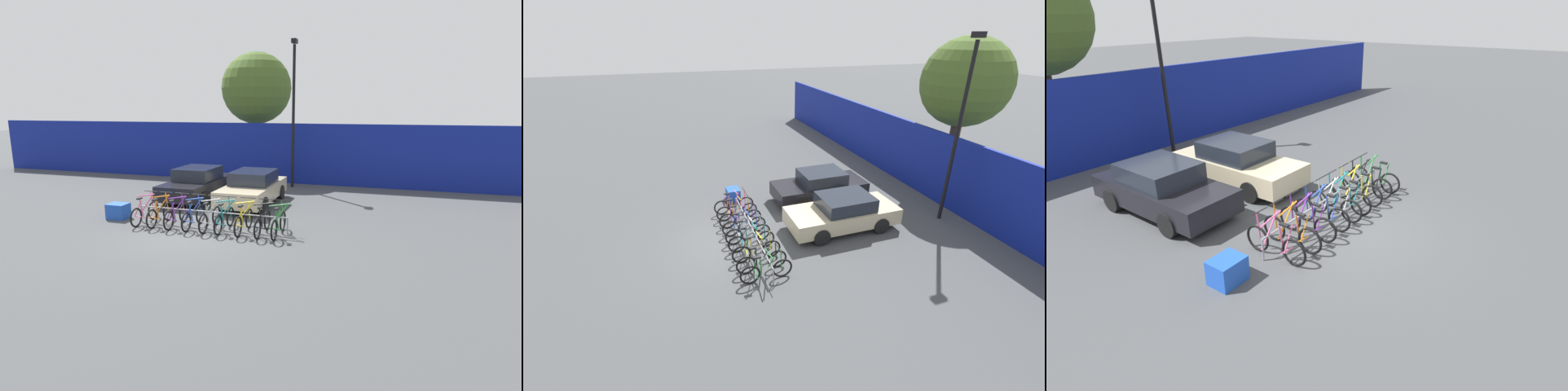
# 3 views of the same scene
# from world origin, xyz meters

# --- Properties ---
(ground_plane) EXTENTS (120.00, 120.00, 0.00)m
(ground_plane) POSITION_xyz_m (0.00, 0.00, 0.00)
(ground_plane) COLOR #424447
(hoarding_wall) EXTENTS (36.00, 0.16, 3.13)m
(hoarding_wall) POSITION_xyz_m (0.00, 9.50, 1.56)
(hoarding_wall) COLOR navy
(hoarding_wall) RESTS_ON ground
(bike_rack) EXTENTS (5.32, 0.04, 0.57)m
(bike_rack) POSITION_xyz_m (0.24, 0.68, 0.50)
(bike_rack) COLOR gray
(bike_rack) RESTS_ON ground
(bicycle_pink) EXTENTS (0.68, 1.71, 1.05)m
(bicycle_pink) POSITION_xyz_m (-2.15, 0.53, 0.38)
(bicycle_pink) COLOR black
(bicycle_pink) RESTS_ON ground
(bicycle_orange) EXTENTS (0.68, 1.71, 1.05)m
(bicycle_orange) POSITION_xyz_m (-1.56, 0.53, 0.38)
(bicycle_orange) COLOR black
(bicycle_orange) RESTS_ON ground
(bicycle_purple) EXTENTS (0.68, 1.71, 1.05)m
(bicycle_purple) POSITION_xyz_m (-0.93, 0.53, 0.38)
(bicycle_purple) COLOR black
(bicycle_purple) RESTS_ON ground
(bicycle_blue) EXTENTS (0.68, 1.71, 1.05)m
(bicycle_blue) POSITION_xyz_m (-0.30, 0.53, 0.38)
(bicycle_blue) COLOR black
(bicycle_blue) RESTS_ON ground
(bicycle_silver) EXTENTS (0.68, 1.71, 1.05)m
(bicycle_silver) POSITION_xyz_m (0.30, 0.53, 0.38)
(bicycle_silver) COLOR black
(bicycle_silver) RESTS_ON ground
(bicycle_teal) EXTENTS (0.68, 1.71, 1.05)m
(bicycle_teal) POSITION_xyz_m (0.81, 0.53, 0.38)
(bicycle_teal) COLOR black
(bicycle_teal) RESTS_ON ground
(bicycle_yellow) EXTENTS (0.68, 1.71, 1.05)m
(bicycle_yellow) POSITION_xyz_m (1.47, 0.53, 0.38)
(bicycle_yellow) COLOR black
(bicycle_yellow) RESTS_ON ground
(bicycle_black) EXTENTS (0.68, 1.71, 1.05)m
(bicycle_black) POSITION_xyz_m (2.10, 0.53, 0.38)
(bicycle_black) COLOR black
(bicycle_black) RESTS_ON ground
(bicycle_green) EXTENTS (0.68, 1.71, 1.05)m
(bicycle_green) POSITION_xyz_m (2.62, 0.53, 0.38)
(bicycle_green) COLOR black
(bicycle_green) RESTS_ON ground
(car_black) EXTENTS (1.91, 4.19, 1.40)m
(car_black) POSITION_xyz_m (-2.10, 4.50, 0.69)
(car_black) COLOR black
(car_black) RESTS_ON ground
(car_beige) EXTENTS (1.91, 4.31, 1.40)m
(car_beige) POSITION_xyz_m (0.53, 4.27, 0.69)
(car_beige) COLOR #C1B28E
(car_beige) RESTS_ON ground
(lamp_post) EXTENTS (0.24, 0.44, 7.09)m
(lamp_post) POSITION_xyz_m (1.20, 8.50, 3.90)
(lamp_post) COLOR black
(lamp_post) RESTS_ON ground
(cargo_crate) EXTENTS (0.70, 0.56, 0.55)m
(cargo_crate) POSITION_xyz_m (-3.41, 0.75, 0.28)
(cargo_crate) COLOR blue
(cargo_crate) RESTS_ON ground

